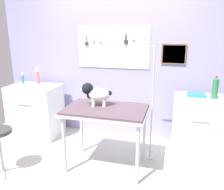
{
  "coord_description": "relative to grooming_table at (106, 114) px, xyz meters",
  "views": [
    {
      "loc": [
        0.94,
        -2.35,
        1.71
      ],
      "look_at": [
        0.22,
        0.25,
        0.97
      ],
      "focal_mm": 36.61,
      "sensor_mm": 36.0,
      "label": 1
    }
  ],
  "objects": [
    {
      "name": "supply_tray",
      "position": [
        1.1,
        0.62,
        0.16
      ],
      "size": [
        0.24,
        0.18,
        0.04
      ],
      "color": "blue",
      "rests_on": "cabinet_right"
    },
    {
      "name": "counter_left",
      "position": [
        -1.44,
        0.63,
        -0.3
      ],
      "size": [
        0.8,
        0.58,
        0.86
      ],
      "color": "silver",
      "rests_on": "ground"
    },
    {
      "name": "cabinet_right",
      "position": [
        1.15,
        0.58,
        -0.29
      ],
      "size": [
        0.68,
        0.54,
        0.87
      ],
      "color": "silver",
      "rests_on": "ground"
    },
    {
      "name": "shampoo_bottle",
      "position": [
        -1.72,
        0.73,
        0.21
      ],
      "size": [
        0.05,
        0.05,
        0.19
      ],
      "color": "#4072C4",
      "rests_on": "counter_left"
    },
    {
      "name": "soda_bottle",
      "position": [
        1.31,
        0.57,
        0.28
      ],
      "size": [
        0.08,
        0.08,
        0.3
      ],
      "color": "#29703E",
      "rests_on": "cabinet_right"
    },
    {
      "name": "spray_bottle_tall",
      "position": [
        -1.51,
        0.86,
        0.25
      ],
      "size": [
        0.06,
        0.06,
        0.26
      ],
      "color": "gold",
      "rests_on": "counter_left"
    },
    {
      "name": "rear_wall_panel",
      "position": [
        -0.14,
        1.07,
        0.43
      ],
      "size": [
        4.0,
        0.11,
        2.3
      ],
      "color": "#948EC0",
      "rests_on": "ground"
    },
    {
      "name": "ground",
      "position": [
        -0.15,
        -0.21,
        -0.75
      ],
      "size": [
        4.4,
        4.0,
        0.04
      ],
      "primitive_type": "cube",
      "color": "#B7B5AA"
    },
    {
      "name": "grooming_table",
      "position": [
        0.0,
        0.0,
        0.0
      ],
      "size": [
        1.03,
        0.67,
        0.81
      ],
      "color": "#B7B7BC",
      "rests_on": "ground"
    },
    {
      "name": "grooming_arm",
      "position": [
        0.53,
        0.35,
        -0.01
      ],
      "size": [
        0.3,
        0.11,
        1.55
      ],
      "color": "#B7B7BC",
      "rests_on": "ground"
    },
    {
      "name": "pump_bottle_white",
      "position": [
        -1.45,
        0.78,
        0.25
      ],
      "size": [
        0.06,
        0.06,
        0.26
      ],
      "color": "#DA656D",
      "rests_on": "counter_left"
    },
    {
      "name": "dog",
      "position": [
        -0.16,
        0.06,
        0.24
      ],
      "size": [
        0.4,
        0.25,
        0.29
      ],
      "color": "white",
      "rests_on": "grooming_table"
    }
  ]
}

